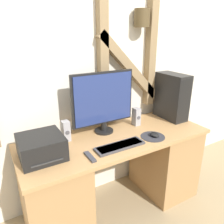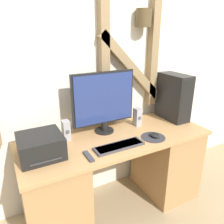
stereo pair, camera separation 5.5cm
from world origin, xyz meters
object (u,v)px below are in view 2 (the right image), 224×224
(printer, at_px, (41,146))
(monitor, at_px, (104,100))
(mouse, at_px, (155,135))
(computer_tower, at_px, (174,97))
(remote_control, at_px, (89,156))
(keyboard, at_px, (119,146))
(speaker_left, at_px, (66,130))
(speaker_right, at_px, (137,117))

(printer, bearing_deg, monitor, 14.68)
(mouse, height_order, computer_tower, computer_tower)
(mouse, bearing_deg, remote_control, -177.58)
(monitor, height_order, keyboard, monitor)
(computer_tower, bearing_deg, mouse, -149.08)
(monitor, height_order, speaker_left, monitor)
(speaker_right, bearing_deg, keyboard, -141.76)
(monitor, bearing_deg, remote_control, -130.92)
(mouse, height_order, printer, printer)
(mouse, height_order, remote_control, mouse)
(computer_tower, xyz_separation_m, speaker_right, (-0.41, 0.03, -0.14))
(keyboard, distance_m, speaker_left, 0.45)
(computer_tower, bearing_deg, speaker_left, 177.10)
(mouse, relative_size, speaker_right, 0.54)
(remote_control, bearing_deg, computer_tower, 15.14)
(monitor, bearing_deg, speaker_right, -4.53)
(speaker_right, bearing_deg, remote_control, -153.87)
(speaker_left, bearing_deg, monitor, -0.52)
(printer, height_order, speaker_right, speaker_right)
(monitor, relative_size, mouse, 6.16)
(mouse, relative_size, computer_tower, 0.20)
(keyboard, relative_size, speaker_left, 2.37)
(computer_tower, height_order, printer, computer_tower)
(computer_tower, distance_m, printer, 1.32)
(speaker_left, relative_size, speaker_right, 1.00)
(printer, xyz_separation_m, speaker_right, (0.90, 0.12, 0.00))
(keyboard, bearing_deg, monitor, 85.55)
(mouse, distance_m, remote_control, 0.61)
(printer, bearing_deg, keyboard, -16.04)
(keyboard, height_order, printer, printer)
(monitor, distance_m, speaker_left, 0.40)
(remote_control, bearing_deg, mouse, 2.42)
(monitor, distance_m, keyboard, 0.41)
(keyboard, bearing_deg, printer, 163.96)
(monitor, height_order, speaker_right, monitor)
(monitor, relative_size, speaker_right, 3.34)
(printer, bearing_deg, speaker_right, 7.77)
(computer_tower, bearing_deg, speaker_right, 176.45)
(mouse, relative_size, printer, 0.30)
(monitor, xyz_separation_m, keyboard, (-0.02, -0.31, -0.28))
(monitor, bearing_deg, mouse, -43.49)
(monitor, relative_size, keyboard, 1.41)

